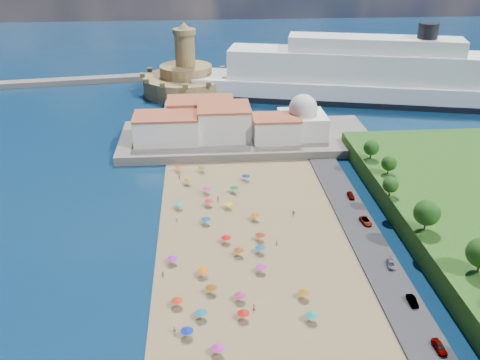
{
  "coord_description": "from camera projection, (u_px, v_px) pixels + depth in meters",
  "views": [
    {
      "loc": [
        -6.59,
        -106.95,
        71.49
      ],
      "look_at": [
        4.0,
        25.0,
        8.0
      ],
      "focal_mm": 40.0,
      "sensor_mm": 36.0,
      "label": 1
    }
  ],
  "objects": [
    {
      "name": "ground",
      "position": [
        232.0,
        256.0,
        127.51
      ],
      "size": [
        700.0,
        700.0,
        0.0
      ],
      "primitive_type": "plane",
      "color": "#071938",
      "rests_on": "ground"
    },
    {
      "name": "cruise_ship",
      "position": [
        372.0,
        79.0,
        234.55
      ],
      "size": [
        159.24,
        60.54,
        34.59
      ],
      "color": "black",
      "rests_on": "ground"
    },
    {
      "name": "jetty",
      "position": [
        186.0,
        110.0,
        223.2
      ],
      "size": [
        18.0,
        70.0,
        2.4
      ],
      "primitive_type": "cube",
      "color": "#59544C",
      "rests_on": "ground"
    },
    {
      "name": "hillside_trees",
      "position": [
        448.0,
        233.0,
        117.44
      ],
      "size": [
        12.02,
        102.44,
        8.06
      ],
      "color": "#382314",
      "rests_on": "hillside"
    },
    {
      "name": "parked_cars",
      "position": [
        384.0,
        253.0,
        126.25
      ],
      "size": [
        2.68,
        65.19,
        1.42
      ],
      "color": "gray",
      "rests_on": "promenade"
    },
    {
      "name": "beachgoers",
      "position": [
        221.0,
        271.0,
        120.19
      ],
      "size": [
        36.82,
        102.14,
        1.81
      ],
      "color": "tan",
      "rests_on": "beach"
    },
    {
      "name": "waterfront_buildings",
      "position": [
        209.0,
        122.0,
        190.08
      ],
      "size": [
        57.0,
        29.0,
        11.0
      ],
      "color": "silver",
      "rests_on": "terrace"
    },
    {
      "name": "domed_building",
      "position": [
        303.0,
        119.0,
        189.61
      ],
      "size": [
        16.0,
        16.0,
        15.0
      ],
      "color": "silver",
      "rests_on": "terrace"
    },
    {
      "name": "fortress",
      "position": [
        186.0,
        79.0,
        247.79
      ],
      "size": [
        40.0,
        40.0,
        32.4
      ],
      "color": "#A48C52",
      "rests_on": "ground"
    },
    {
      "name": "beach_parasols",
      "position": [
        230.0,
        287.0,
        113.05
      ],
      "size": [
        31.39,
        117.67,
        2.2
      ],
      "color": "gray",
      "rests_on": "beach"
    },
    {
      "name": "terrace",
      "position": [
        246.0,
        138.0,
        193.2
      ],
      "size": [
        90.0,
        36.0,
        3.0
      ],
      "primitive_type": "cube",
      "color": "#59544C",
      "rests_on": "ground"
    }
  ]
}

